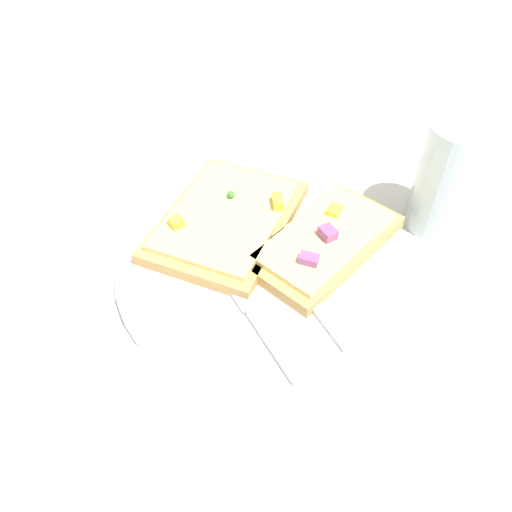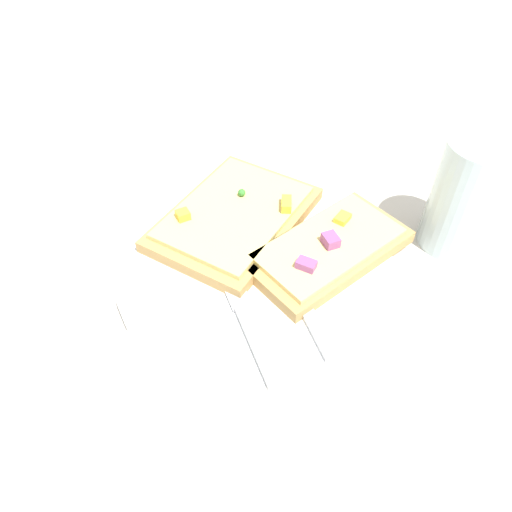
{
  "view_description": "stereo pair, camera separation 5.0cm",
  "coord_description": "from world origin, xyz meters",
  "px_view_note": "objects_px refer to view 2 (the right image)",
  "views": [
    {
      "loc": [
        -0.3,
        0.17,
        0.38
      ],
      "look_at": [
        0.0,
        0.0,
        0.02
      ],
      "focal_mm": 35.0,
      "sensor_mm": 36.0,
      "label": 1
    },
    {
      "loc": [
        -0.33,
        0.13,
        0.38
      ],
      "look_at": [
        0.0,
        0.0,
        0.02
      ],
      "focal_mm": 35.0,
      "sensor_mm": 36.0,
      "label": 2
    }
  ],
  "objects_px": {
    "plate": "(256,267)",
    "pizza_slice_corner": "(328,249)",
    "pizza_slice_main": "(238,216)",
    "drinking_glass": "(467,196)",
    "fork": "(279,259)",
    "knife": "(240,301)"
  },
  "relations": [
    {
      "from": "knife",
      "to": "drinking_glass",
      "type": "height_order",
      "value": "drinking_glass"
    },
    {
      "from": "plate",
      "to": "pizza_slice_corner",
      "type": "xyz_separation_m",
      "value": [
        -0.02,
        -0.07,
        0.02
      ]
    },
    {
      "from": "pizza_slice_main",
      "to": "drinking_glass",
      "type": "xyz_separation_m",
      "value": [
        -0.1,
        -0.21,
        0.04
      ]
    },
    {
      "from": "plate",
      "to": "pizza_slice_main",
      "type": "distance_m",
      "value": 0.07
    },
    {
      "from": "knife",
      "to": "plate",
      "type": "bearing_deg",
      "value": -36.62
    },
    {
      "from": "knife",
      "to": "drinking_glass",
      "type": "bearing_deg",
      "value": -87.25
    },
    {
      "from": "plate",
      "to": "pizza_slice_main",
      "type": "xyz_separation_m",
      "value": [
        0.06,
        -0.0,
        0.02
      ]
    },
    {
      "from": "plate",
      "to": "pizza_slice_main",
      "type": "bearing_deg",
      "value": -4.04
    },
    {
      "from": "plate",
      "to": "pizza_slice_corner",
      "type": "distance_m",
      "value": 0.08
    },
    {
      "from": "pizza_slice_main",
      "to": "plate",
      "type": "bearing_deg",
      "value": 48.47
    },
    {
      "from": "pizza_slice_main",
      "to": "drinking_glass",
      "type": "height_order",
      "value": "drinking_glass"
    },
    {
      "from": "pizza_slice_corner",
      "to": "drinking_glass",
      "type": "bearing_deg",
      "value": 154.55
    },
    {
      "from": "fork",
      "to": "pizza_slice_corner",
      "type": "bearing_deg",
      "value": -100.41
    },
    {
      "from": "plate",
      "to": "drinking_glass",
      "type": "distance_m",
      "value": 0.23
    },
    {
      "from": "fork",
      "to": "knife",
      "type": "distance_m",
      "value": 0.07
    },
    {
      "from": "knife",
      "to": "pizza_slice_main",
      "type": "height_order",
      "value": "pizza_slice_main"
    },
    {
      "from": "plate",
      "to": "fork",
      "type": "bearing_deg",
      "value": -106.18
    },
    {
      "from": "pizza_slice_main",
      "to": "pizza_slice_corner",
      "type": "relative_size",
      "value": 1.17
    },
    {
      "from": "fork",
      "to": "drinking_glass",
      "type": "distance_m",
      "value": 0.2
    },
    {
      "from": "pizza_slice_main",
      "to": "drinking_glass",
      "type": "relative_size",
      "value": 1.76
    },
    {
      "from": "fork",
      "to": "drinking_glass",
      "type": "bearing_deg",
      "value": -96.73
    },
    {
      "from": "plate",
      "to": "pizza_slice_main",
      "type": "relative_size",
      "value": 1.3
    }
  ]
}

